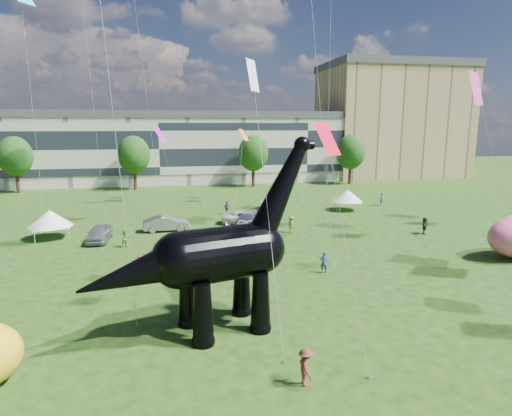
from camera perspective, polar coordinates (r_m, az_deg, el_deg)
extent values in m
plane|color=#16330C|center=(23.52, 4.69, -15.77)|extent=(220.00, 220.00, 0.00)
cube|color=beige|center=(82.34, -12.68, 7.53)|extent=(78.00, 11.00, 12.00)
cube|color=tan|center=(96.73, 17.52, 10.73)|extent=(28.00, 18.00, 22.00)
cylinder|color=#382314|center=(77.59, -29.18, 2.94)|extent=(0.56, 0.56, 3.20)
ellipsoid|color=#14380F|center=(77.19, -29.50, 6.41)|extent=(5.20, 5.20, 6.24)
cylinder|color=#382314|center=(73.99, -15.80, 3.60)|extent=(0.56, 0.56, 3.20)
ellipsoid|color=#14380F|center=(73.56, -16.00, 7.24)|extent=(5.20, 5.20, 6.24)
cylinder|color=#382314|center=(75.02, -0.37, 4.11)|extent=(0.56, 0.56, 3.20)
ellipsoid|color=#14380F|center=(74.60, -0.37, 7.71)|extent=(5.20, 5.20, 6.24)
cylinder|color=#382314|center=(80.31, 12.39, 4.31)|extent=(0.56, 0.56, 3.20)
ellipsoid|color=#14380F|center=(79.92, 12.53, 7.67)|extent=(5.20, 5.20, 6.24)
cone|color=black|center=(21.46, -7.10, -13.89)|extent=(1.34, 1.34, 3.15)
sphere|color=black|center=(22.08, -7.01, -17.16)|extent=(1.16, 1.16, 1.16)
cone|color=black|center=(23.47, -9.06, -11.70)|extent=(1.34, 1.34, 3.15)
sphere|color=black|center=(24.04, -8.96, -14.75)|extent=(1.16, 1.16, 1.16)
cone|color=black|center=(22.61, 0.61, -12.47)|extent=(1.34, 1.34, 3.15)
sphere|color=black|center=(23.19, 0.60, -15.61)|extent=(1.16, 1.16, 1.16)
cone|color=black|center=(24.52, -1.92, -10.55)|extent=(1.34, 1.34, 3.15)
sphere|color=black|center=(25.06, -1.90, -13.50)|extent=(1.16, 1.16, 1.16)
cylinder|color=black|center=(22.06, -4.67, -6.13)|extent=(5.01, 3.93, 2.84)
sphere|color=black|center=(21.37, -10.19, -6.84)|extent=(2.84, 2.84, 2.84)
sphere|color=black|center=(22.94, 0.46, -5.42)|extent=(2.73, 2.73, 2.73)
cone|color=black|center=(22.88, 3.32, 2.33)|extent=(4.23, 2.59, 5.56)
sphere|color=black|center=(23.32, 6.15, 8.40)|extent=(0.88, 0.88, 0.88)
cylinder|color=black|center=(23.49, 6.80, 8.28)|extent=(0.83, 0.64, 0.46)
cone|color=black|center=(21.01, -15.88, -8.42)|extent=(5.94, 3.63, 3.08)
imported|color=#A8A9AD|center=(42.09, -20.16, -3.18)|extent=(2.12, 4.63, 1.54)
imported|color=gray|center=(44.33, -11.85, -2.04)|extent=(4.74, 1.89, 1.54)
imported|color=silver|center=(46.75, -1.65, -1.25)|extent=(5.15, 2.97, 1.35)
imported|color=#595960|center=(45.43, -1.13, -1.56)|extent=(3.27, 5.26, 1.42)
cube|color=silver|center=(54.49, 2.36, 0.93)|extent=(3.88, 3.88, 0.12)
cone|color=silver|center=(54.36, 2.37, 1.74)|extent=(4.91, 4.91, 1.46)
cylinder|color=#999999|center=(53.56, 0.64, 0.18)|extent=(0.06, 0.06, 1.07)
cylinder|color=#999999|center=(53.03, 3.52, 0.05)|extent=(0.06, 0.06, 1.07)
cylinder|color=#999999|center=(56.18, 1.27, 0.68)|extent=(0.06, 0.06, 1.07)
cylinder|color=#999999|center=(55.67, 4.01, 0.56)|extent=(0.06, 0.06, 1.07)
cube|color=white|center=(55.07, 12.07, 0.82)|extent=(3.73, 3.73, 0.12)
cone|color=white|center=(54.94, 12.11, 1.64)|extent=(4.72, 4.72, 1.49)
cylinder|color=#999999|center=(53.66, 10.73, 0.02)|extent=(0.06, 0.06, 1.10)
cylinder|color=#999999|center=(53.98, 13.68, -0.04)|extent=(0.06, 0.06, 1.10)
cylinder|color=#999999|center=(56.39, 10.49, 0.55)|extent=(0.06, 0.06, 1.10)
cylinder|color=#999999|center=(56.70, 13.30, 0.50)|extent=(0.06, 0.06, 1.10)
cube|color=white|center=(44.83, -25.68, -2.27)|extent=(3.89, 3.89, 0.12)
cone|color=white|center=(44.66, -25.77, -1.23)|extent=(4.93, 4.93, 1.56)
cylinder|color=#999999|center=(43.52, -27.44, -3.57)|extent=(0.06, 0.06, 1.14)
cylinder|color=#999999|center=(43.61, -23.62, -3.22)|extent=(0.06, 0.06, 1.14)
cylinder|color=#999999|center=(46.36, -27.50, -2.74)|extent=(0.06, 0.06, 1.14)
cylinder|color=#999999|center=(46.44, -23.92, -2.42)|extent=(0.06, 0.06, 1.14)
imported|color=maroon|center=(18.83, 6.60, -20.32)|extent=(0.63, 1.06, 1.61)
imported|color=black|center=(45.27, 21.56, -2.21)|extent=(1.34, 1.55, 1.69)
imported|color=#398535|center=(39.35, -17.06, -3.92)|extent=(0.88, 0.76, 1.56)
imported|color=#4B2D65|center=(51.52, -3.92, 0.03)|extent=(1.00, 0.89, 1.63)
imported|color=teal|center=(59.51, 16.41, 1.16)|extent=(0.65, 0.77, 1.78)
imported|color=maroon|center=(31.26, -15.22, -7.58)|extent=(0.87, 0.63, 1.66)
imported|color=olive|center=(42.84, 4.72, -2.16)|extent=(0.98, 1.27, 1.72)
imported|color=#283893|center=(31.66, 9.04, -7.16)|extent=(0.60, 0.41, 1.58)
plane|color=red|center=(20.16, 9.52, 9.05)|extent=(1.85, 1.76, 1.49)
plane|color=white|center=(23.88, -0.42, 17.26)|extent=(1.17, 1.60, 1.68)
plane|color=#CF3989|center=(44.26, 27.31, 13.99)|extent=(2.94, 2.30, 2.93)
plane|color=#AA19B0|center=(60.67, -12.65, 9.49)|extent=(2.02, 2.49, 1.89)
plane|color=orange|center=(59.17, -1.66, 9.72)|extent=(1.88, 2.14, 1.58)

